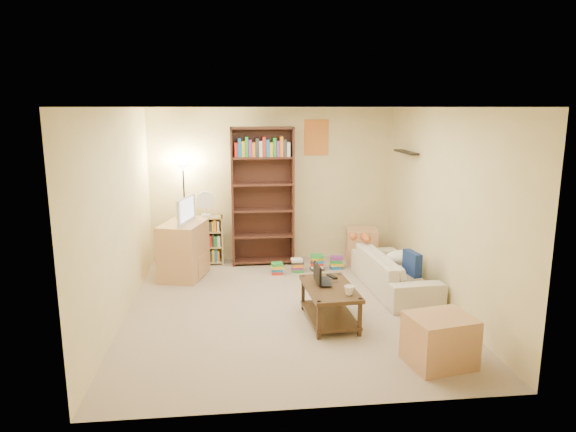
{
  "coord_description": "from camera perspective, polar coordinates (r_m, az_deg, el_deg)",
  "views": [
    {
      "loc": [
        -0.65,
        -6.12,
        2.49
      ],
      "look_at": [
        0.09,
        0.68,
        1.05
      ],
      "focal_mm": 32.0,
      "sensor_mm": 36.0,
      "label": 1
    }
  ],
  "objects": [
    {
      "name": "tv_remote",
      "position": [
        6.41,
        4.9,
        -6.71
      ],
      "size": [
        0.11,
        0.18,
        0.02
      ],
      "primitive_type": "cube",
      "rotation": [
        0.0,
        0.0,
        0.36
      ],
      "color": "black",
      "rests_on": "coffee_table"
    },
    {
      "name": "room",
      "position": [
        6.22,
        -0.09,
        3.88
      ],
      "size": [
        4.5,
        4.54,
        2.52
      ],
      "color": "tan",
      "rests_on": "ground"
    },
    {
      "name": "floor_lamp",
      "position": [
        8.28,
        -11.52,
        3.49
      ],
      "size": [
        0.28,
        0.28,
        1.65
      ],
      "color": "black",
      "rests_on": "ground"
    },
    {
      "name": "side_table",
      "position": [
        8.52,
        8.18,
        -3.27
      ],
      "size": [
        0.56,
        0.56,
        0.56
      ],
      "primitive_type": "cube",
      "rotation": [
        0.0,
        0.0,
        -0.16
      ],
      "color": "tan",
      "rests_on": "ground"
    },
    {
      "name": "sofa",
      "position": [
        7.32,
        11.71,
        -6.1
      ],
      "size": [
        1.88,
        0.93,
        0.52
      ],
      "primitive_type": "imported",
      "rotation": [
        0.0,
        0.0,
        1.64
      ],
      "color": "#BDB39D",
      "rests_on": "ground"
    },
    {
      "name": "cream_blanket",
      "position": [
        7.35,
        12.58,
        -4.54
      ],
      "size": [
        0.48,
        0.34,
        0.21
      ],
      "primitive_type": "ellipsoid",
      "color": "silver",
      "rests_on": "sofa"
    },
    {
      "name": "laptop",
      "position": [
        6.21,
        4.57,
        -7.31
      ],
      "size": [
        0.38,
        0.27,
        0.03
      ],
      "primitive_type": "imported",
      "rotation": [
        0.0,
        0.0,
        1.52
      ],
      "color": "black",
      "rests_on": "coffee_table"
    },
    {
      "name": "navy_pillow",
      "position": [
        6.94,
        13.62,
        -5.13
      ],
      "size": [
        0.16,
        0.36,
        0.31
      ],
      "primitive_type": "cube",
      "rotation": [
        0.0,
        0.0,
        1.74
      ],
      "color": "navy",
      "rests_on": "sofa"
    },
    {
      "name": "tabby_cat",
      "position": [
        7.77,
        8.37,
        -2.38
      ],
      "size": [
        0.41,
        0.17,
        0.14
      ],
      "color": "#C05828",
      "rests_on": "sofa"
    },
    {
      "name": "laptop_screen",
      "position": [
        6.14,
        3.29,
        -6.37
      ],
      "size": [
        0.03,
        0.33,
        0.22
      ],
      "primitive_type": "cube",
      "rotation": [
        0.0,
        0.0,
        0.06
      ],
      "color": "white",
      "rests_on": "laptop"
    },
    {
      "name": "short_bookshelf",
      "position": [
        8.43,
        -9.28,
        -2.67
      ],
      "size": [
        0.61,
        0.25,
        0.78
      ],
      "rotation": [
        0.0,
        0.0,
        0.01
      ],
      "color": "tan",
      "rests_on": "ground"
    },
    {
      "name": "coffee_table",
      "position": [
        6.14,
        4.66,
        -9.18
      ],
      "size": [
        0.61,
        1.02,
        0.44
      ],
      "rotation": [
        0.0,
        0.0,
        0.06
      ],
      "color": "#452D1A",
      "rests_on": "ground"
    },
    {
      "name": "mug",
      "position": [
        5.85,
        6.8,
        -8.2
      ],
      "size": [
        0.15,
        0.15,
        0.1
      ],
      "primitive_type": "imported",
      "rotation": [
        0.0,
        0.0,
        -0.18
      ],
      "color": "white",
      "rests_on": "coffee_table"
    },
    {
      "name": "desk_fan",
      "position": [
        8.25,
        -9.14,
        1.46
      ],
      "size": [
        0.28,
        0.16,
        0.42
      ],
      "color": "white",
      "rests_on": "short_bookshelf"
    },
    {
      "name": "tall_bookshelf",
      "position": [
        8.19,
        -2.84,
        2.58
      ],
      "size": [
        0.99,
        0.34,
        2.21
      ],
      "rotation": [
        0.0,
        0.0,
        -0.01
      ],
      "color": "#47241B",
      "rests_on": "ground"
    },
    {
      "name": "tv_stand",
      "position": [
        7.81,
        -11.54,
        -3.76
      ],
      "size": [
        0.75,
        0.9,
        0.83
      ],
      "primitive_type": "cube",
      "rotation": [
        0.0,
        0.0,
        -0.28
      ],
      "color": "tan",
      "rests_on": "ground"
    },
    {
      "name": "book_stacks",
      "position": [
        8.02,
        2.28,
        -5.39
      ],
      "size": [
        1.16,
        0.33,
        0.25
      ],
      "color": "red",
      "rests_on": "ground"
    },
    {
      "name": "end_cabinet",
      "position": [
        5.4,
        16.5,
        -13.11
      ],
      "size": [
        0.69,
        0.61,
        0.5
      ],
      "primitive_type": "cube",
      "rotation": [
        0.0,
        0.0,
        0.19
      ],
      "color": "tan",
      "rests_on": "ground"
    },
    {
      "name": "television",
      "position": [
        7.67,
        -11.73,
        0.63
      ],
      "size": [
        0.72,
        0.44,
        0.39
      ],
      "primitive_type": "imported",
      "rotation": [
        0.0,
        0.0,
        1.29
      ],
      "color": "black",
      "rests_on": "tv_stand"
    }
  ]
}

